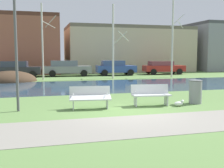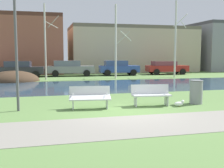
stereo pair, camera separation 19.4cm
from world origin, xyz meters
name	(u,v)px [view 2 (the right image)]	position (x,y,z in m)	size (l,w,h in m)	color
ground_plane	(87,84)	(0.00, 10.00, 0.00)	(120.00, 120.00, 0.00)	#5B7F42
paved_path_strip	(147,124)	(0.00, -1.70, 0.01)	(60.00, 2.49, 0.01)	gray
river_band	(90,86)	(0.00, 8.80, 0.00)	(80.00, 7.71, 0.01)	#2D475B
soil_mound	(13,81)	(-5.37, 13.71, 0.00)	(4.13, 3.31, 1.68)	#423021
bench_left	(90,97)	(-1.26, 1.15, 0.47)	(1.66, 0.76, 0.87)	silver
bench_right	(151,94)	(1.28, 1.15, 0.47)	(1.66, 0.76, 0.87)	silver
trash_bin	(196,92)	(3.35, 1.13, 0.53)	(0.56, 0.56, 1.02)	gray
seagull	(179,103)	(2.33, 0.67, 0.13)	(0.47, 0.17, 0.27)	white
streetlamp	(15,11)	(-3.94, 1.38, 3.68)	(0.32, 0.32, 5.54)	#4C4C51
birch_left	(46,41)	(-2.76, 14.34, 3.25)	(1.23, 2.22, 6.31)	#BCB7A8
birch_center_left	(116,41)	(3.28, 14.16, 3.26)	(1.52, 2.64, 6.47)	beige
birch_center	(176,30)	(8.94, 14.07, 4.33)	(1.23, 2.15, 8.59)	beige
parked_sedan_second_dark	(21,69)	(-5.05, 17.65, 0.79)	(4.18, 2.19, 1.51)	#282B30
parked_hatch_third_grey	(70,68)	(-0.44, 17.99, 0.80)	(4.65, 2.30, 1.53)	slate
parked_wagon_fourth_blue	(118,67)	(4.46, 17.85, 0.79)	(4.15, 2.36, 1.51)	#2D4793
parked_suv_fifth_red	(166,67)	(9.84, 17.89, 0.75)	(4.48, 2.24, 1.40)	maroon
building_beige_block	(131,49)	(8.02, 24.46, 2.78)	(15.57, 7.28, 5.56)	#BCAD8E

